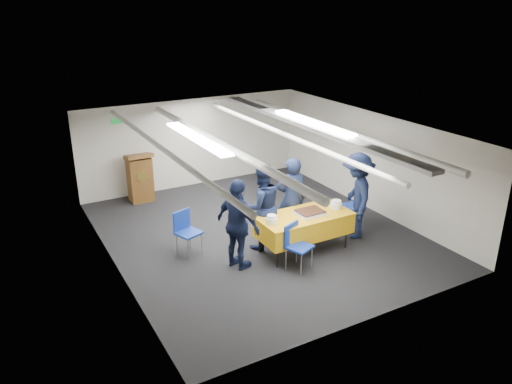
# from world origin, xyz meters

# --- Properties ---
(ground) EXTENTS (7.00, 7.00, 0.00)m
(ground) POSITION_xyz_m (0.00, 0.00, 0.00)
(ground) COLOR black
(ground) RESTS_ON ground
(room_shell) EXTENTS (6.00, 7.00, 2.30)m
(room_shell) POSITION_xyz_m (0.09, 0.41, 1.81)
(room_shell) COLOR beige
(room_shell) RESTS_ON ground
(serving_table) EXTENTS (1.85, 0.91, 0.77)m
(serving_table) POSITION_xyz_m (0.42, -1.08, 0.56)
(serving_table) COLOR black
(serving_table) RESTS_ON ground
(sheet_cake) EXTENTS (0.53, 0.41, 0.09)m
(sheet_cake) POSITION_xyz_m (0.51, -1.14, 0.81)
(sheet_cake) COLOR white
(sheet_cake) RESTS_ON serving_table
(plate_stack_left) EXTENTS (0.21, 0.21, 0.17)m
(plate_stack_left) POSITION_xyz_m (-0.35, -1.13, 0.85)
(plate_stack_left) COLOR white
(plate_stack_left) RESTS_ON serving_table
(plate_stack_right) EXTENTS (0.23, 0.23, 0.17)m
(plate_stack_right) POSITION_xyz_m (1.15, -1.13, 0.85)
(plate_stack_right) COLOR white
(plate_stack_right) RESTS_ON serving_table
(podium) EXTENTS (0.62, 0.53, 1.25)m
(podium) POSITION_xyz_m (-1.60, 3.05, 0.61)
(podium) COLOR brown
(podium) RESTS_ON ground
(chair_near) EXTENTS (0.54, 0.54, 0.87)m
(chair_near) POSITION_xyz_m (-0.10, -1.58, 0.53)
(chair_near) COLOR gray
(chair_near) RESTS_ON ground
(chair_right) EXTENTS (0.44, 0.44, 0.87)m
(chair_right) POSITION_xyz_m (2.10, -0.63, 0.53)
(chair_right) COLOR gray
(chair_right) RESTS_ON ground
(chair_left) EXTENTS (0.53, 0.53, 0.87)m
(chair_left) POSITION_xyz_m (-1.64, -0.05, 0.53)
(chair_left) COLOR gray
(chair_left) RESTS_ON ground
(sailor_a) EXTENTS (0.74, 0.61, 1.74)m
(sailor_a) POSITION_xyz_m (0.51, -0.47, 0.87)
(sailor_a) COLOR black
(sailor_a) RESTS_ON ground
(sailor_b) EXTENTS (0.91, 0.74, 1.76)m
(sailor_b) POSITION_xyz_m (-0.23, -0.55, 0.88)
(sailor_b) COLOR black
(sailor_b) RESTS_ON ground
(sailor_c) EXTENTS (0.71, 1.09, 1.73)m
(sailor_c) POSITION_xyz_m (-1.00, -1.05, 0.86)
(sailor_c) COLOR black
(sailor_c) RESTS_ON ground
(sailor_d) EXTENTS (1.16, 1.35, 1.81)m
(sailor_d) POSITION_xyz_m (1.73, -1.06, 0.90)
(sailor_d) COLOR black
(sailor_d) RESTS_ON ground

